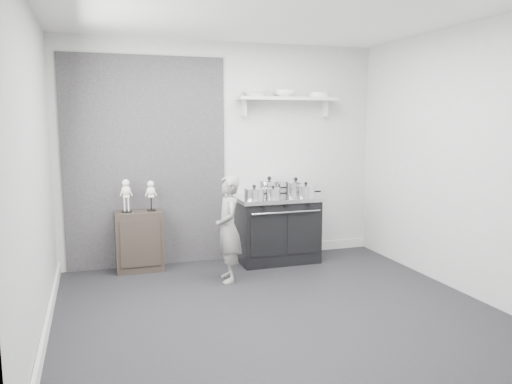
# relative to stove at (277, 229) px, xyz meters

# --- Properties ---
(ground) EXTENTS (4.00, 4.00, 0.00)m
(ground) POSITION_rel_stove_xyz_m (-0.59, -1.48, -0.41)
(ground) COLOR black
(ground) RESTS_ON ground
(room_shell) EXTENTS (4.02, 3.62, 2.71)m
(room_shell) POSITION_rel_stove_xyz_m (-0.68, -1.33, 1.22)
(room_shell) COLOR #ADADAB
(room_shell) RESTS_ON ground
(wall_shelf) EXTENTS (1.30, 0.26, 0.24)m
(wall_shelf) POSITION_rel_stove_xyz_m (0.21, 0.20, 1.59)
(wall_shelf) COLOR silver
(wall_shelf) RESTS_ON room_shell
(stove) EXTENTS (1.02, 0.64, 0.82)m
(stove) POSITION_rel_stove_xyz_m (0.00, 0.00, 0.00)
(stove) COLOR black
(stove) RESTS_ON ground
(side_cabinet) EXTENTS (0.54, 0.32, 0.70)m
(side_cabinet) POSITION_rel_stove_xyz_m (-1.67, 0.13, -0.06)
(side_cabinet) COLOR black
(side_cabinet) RESTS_ON ground
(child) EXTENTS (0.32, 0.45, 1.17)m
(child) POSITION_rel_stove_xyz_m (-0.78, -0.56, 0.17)
(child) COLOR gray
(child) RESTS_ON ground
(pot_front_left) EXTENTS (0.33, 0.25, 0.17)m
(pot_front_left) POSITION_rel_stove_xyz_m (-0.33, -0.11, 0.47)
(pot_front_left) COLOR silver
(pot_front_left) RESTS_ON stove
(pot_back_left) EXTENTS (0.38, 0.30, 0.24)m
(pot_back_left) POSITION_rel_stove_xyz_m (-0.05, 0.14, 0.50)
(pot_back_left) COLOR silver
(pot_back_left) RESTS_ON stove
(pot_back_right) EXTENTS (0.37, 0.29, 0.22)m
(pot_back_right) POSITION_rel_stove_xyz_m (0.29, 0.09, 0.49)
(pot_back_right) COLOR silver
(pot_back_right) RESTS_ON stove
(pot_front_right) EXTENTS (0.31, 0.23, 0.19)m
(pot_front_right) POSITION_rel_stove_xyz_m (0.29, -0.21, 0.48)
(pot_front_right) COLOR silver
(pot_front_right) RESTS_ON stove
(pot_front_center) EXTENTS (0.28, 0.19, 0.16)m
(pot_front_center) POSITION_rel_stove_xyz_m (-0.10, -0.14, 0.47)
(pot_front_center) COLOR silver
(pot_front_center) RESTS_ON stove
(skeleton_full) EXTENTS (0.12, 0.08, 0.44)m
(skeleton_full) POSITION_rel_stove_xyz_m (-1.80, 0.13, 0.51)
(skeleton_full) COLOR silver
(skeleton_full) RESTS_ON side_cabinet
(skeleton_torso) EXTENTS (0.11, 0.07, 0.41)m
(skeleton_torso) POSITION_rel_stove_xyz_m (-1.52, 0.13, 0.49)
(skeleton_torso) COLOR silver
(skeleton_torso) RESTS_ON side_cabinet
(bowl_large) EXTENTS (0.30, 0.30, 0.07)m
(bowl_large) POSITION_rel_stove_xyz_m (-0.22, 0.19, 1.66)
(bowl_large) COLOR white
(bowl_large) RESTS_ON wall_shelf
(bowl_small) EXTENTS (0.26, 0.26, 0.08)m
(bowl_small) POSITION_rel_stove_xyz_m (0.17, 0.19, 1.67)
(bowl_small) COLOR white
(bowl_small) RESTS_ON wall_shelf
(plate_stack) EXTENTS (0.26, 0.26, 0.06)m
(plate_stack) POSITION_rel_stove_xyz_m (0.63, 0.19, 1.66)
(plate_stack) COLOR silver
(plate_stack) RESTS_ON wall_shelf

